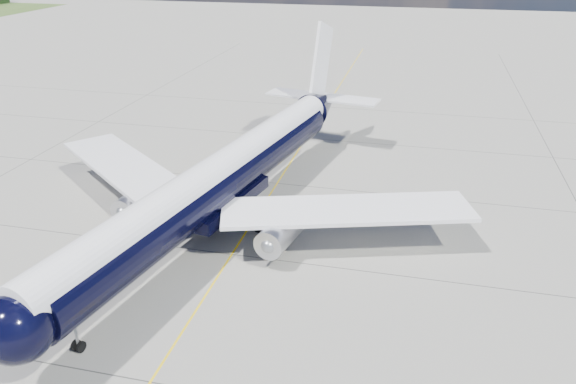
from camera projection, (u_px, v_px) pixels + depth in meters
The scene contains 3 objects.
ground at pixel (288, 166), 64.08m from camera, with size 320.00×320.00×0.00m, color gray.
taxiway_centerline at pixel (277, 183), 59.66m from camera, with size 0.16×160.00×0.01m, color yellow.
main_airliner at pixel (226, 175), 49.56m from camera, with size 42.42×52.23×15.17m.
Camera 1 is at (13.85, -27.83, 24.06)m, focal length 35.00 mm.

